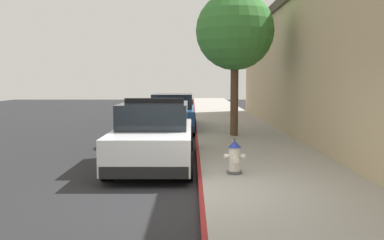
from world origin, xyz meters
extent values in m
cube|color=#232326|center=(-4.36, 10.00, -0.10)|extent=(31.17, 60.00, 0.20)
cube|color=#9E9991|center=(1.64, 10.00, 0.08)|extent=(3.28, 60.00, 0.17)
cube|color=maroon|center=(-0.04, 10.00, 0.08)|extent=(0.08, 60.00, 0.17)
cube|color=tan|center=(6.43, 8.31, 2.49)|extent=(6.30, 23.79, 4.98)
cube|color=black|center=(3.31, 1.65, 2.74)|extent=(0.06, 1.30, 1.10)
cube|color=black|center=(3.31, 8.31, 2.74)|extent=(0.06, 1.30, 1.10)
cube|color=black|center=(3.31, 14.97, 2.74)|extent=(0.06, 1.30, 1.10)
cube|color=white|center=(-1.15, 3.09, 0.58)|extent=(1.84, 4.80, 0.76)
cube|color=black|center=(-1.15, 3.24, 1.26)|extent=(1.64, 2.50, 0.60)
cube|color=black|center=(-1.15, 0.75, 0.32)|extent=(1.76, 0.16, 0.24)
cube|color=black|center=(-1.15, 5.43, 0.32)|extent=(1.76, 0.16, 0.24)
cylinder|color=black|center=(-2.01, 4.79, 0.32)|extent=(0.22, 0.64, 0.64)
cylinder|color=black|center=(-0.29, 4.79, 0.32)|extent=(0.22, 0.64, 0.64)
cylinder|color=black|center=(-2.01, 1.39, 0.32)|extent=(0.22, 0.64, 0.64)
cylinder|color=black|center=(-0.29, 1.39, 0.32)|extent=(0.22, 0.64, 0.64)
cube|color=black|center=(-1.15, 3.19, 1.62)|extent=(1.48, 0.20, 0.12)
cube|color=red|center=(-1.50, 3.19, 1.62)|extent=(0.44, 0.18, 0.11)
cube|color=#1E33E0|center=(-0.80, 3.19, 1.62)|extent=(0.44, 0.18, 0.11)
cube|color=navy|center=(-1.02, 10.54, 0.58)|extent=(1.84, 4.80, 0.76)
cube|color=black|center=(-1.02, 10.69, 1.26)|extent=(1.64, 2.50, 0.60)
cube|color=black|center=(-1.02, 8.20, 0.32)|extent=(1.76, 0.16, 0.24)
cube|color=black|center=(-1.02, 12.88, 0.32)|extent=(1.76, 0.16, 0.24)
cylinder|color=black|center=(-1.88, 12.24, 0.32)|extent=(0.22, 0.64, 0.64)
cylinder|color=black|center=(-0.16, 12.24, 0.32)|extent=(0.22, 0.64, 0.64)
cylinder|color=black|center=(-1.88, 8.84, 0.32)|extent=(0.22, 0.64, 0.64)
cylinder|color=black|center=(-0.16, 8.84, 0.32)|extent=(0.22, 0.64, 0.64)
cylinder|color=#4C4C51|center=(0.69, 1.32, 0.20)|extent=(0.32, 0.32, 0.06)
cylinder|color=silver|center=(0.69, 1.32, 0.48)|extent=(0.24, 0.24, 0.50)
cone|color=navy|center=(0.69, 1.32, 0.80)|extent=(0.28, 0.28, 0.14)
cylinder|color=#4C4C51|center=(0.69, 1.32, 0.90)|extent=(0.05, 0.05, 0.06)
cylinder|color=silver|center=(0.52, 1.32, 0.54)|extent=(0.10, 0.10, 0.10)
cylinder|color=silver|center=(0.86, 1.32, 0.54)|extent=(0.10, 0.10, 0.10)
cylinder|color=silver|center=(0.69, 1.14, 0.49)|extent=(0.13, 0.12, 0.13)
cylinder|color=brown|center=(1.30, 7.63, 1.53)|extent=(0.28, 0.28, 2.73)
sphere|color=#387A33|center=(1.30, 7.63, 3.85)|extent=(2.74, 2.74, 2.74)
camera|label=1|loc=(-0.20, -7.59, 2.13)|focal=40.19mm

